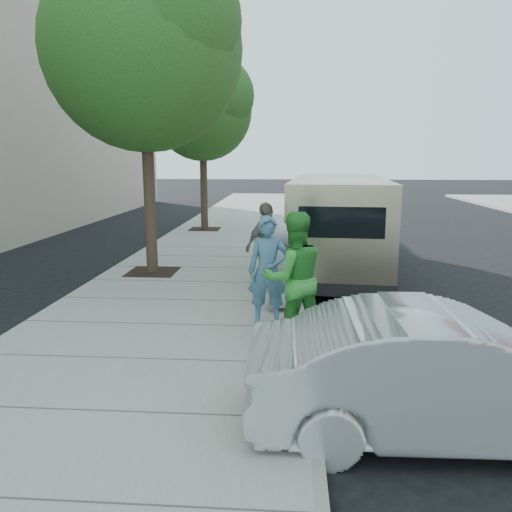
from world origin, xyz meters
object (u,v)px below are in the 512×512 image
object	(u,v)px
van	(338,224)
tree_far	(203,106)
person_officer	(268,271)
parking_meter	(296,268)
person_striped_polo	(267,246)
tree_near	(145,43)
person_green_shirt	(294,278)
sedan	(448,375)
person_gray_shirt	(281,267)

from	to	relation	value
van	tree_far	bearing A→B (deg)	128.60
person_officer	parking_meter	bearing A→B (deg)	3.50
tree_far	person_striped_polo	world-z (taller)	tree_far
tree_far	person_officer	bearing A→B (deg)	-75.12
tree_far	person_officer	distance (m)	12.39
tree_near	van	world-z (taller)	tree_near
tree_far	person_striped_polo	distance (m)	10.18
tree_far	person_green_shirt	distance (m)	13.22
parking_meter	sedan	xyz separation A→B (m)	(1.58, -3.12, -0.44)
tree_far	sedan	size ratio (longest dim) A/B	1.52
parking_meter	person_officer	xyz separation A→B (m)	(-0.48, -0.02, -0.06)
person_officer	person_striped_polo	world-z (taller)	person_striped_polo
sedan	person_green_shirt	world-z (taller)	person_green_shirt
tree_near	tree_far	distance (m)	7.63
person_green_shirt	person_striped_polo	size ratio (longest dim) A/B	1.08
parking_meter	person_gray_shirt	xyz separation A→B (m)	(-0.28, 0.86, -0.17)
van	person_striped_polo	size ratio (longest dim) A/B	3.58
tree_near	person_green_shirt	xyz separation A→B (m)	(3.45, -4.60, -4.38)
person_green_shirt	person_officer	bearing A→B (deg)	-79.38
van	person_gray_shirt	distance (m)	4.03
sedan	person_striped_polo	distance (m)	5.94
parking_meter	person_green_shirt	xyz separation A→B (m)	(-0.05, -0.83, 0.02)
van	person_gray_shirt	bearing A→B (deg)	-105.89
sedan	person_officer	world-z (taller)	person_officer
person_gray_shirt	tree_near	bearing A→B (deg)	-68.57
person_striped_polo	person_green_shirt	bearing A→B (deg)	57.90
van	sedan	world-z (taller)	van
tree_near	parking_meter	bearing A→B (deg)	-47.13
van	person_officer	xyz separation A→B (m)	(-1.58, -4.66, -0.21)
tree_near	person_green_shirt	bearing A→B (deg)	-53.12
tree_far	person_striped_polo	xyz separation A→B (m)	(2.89, -8.99, -3.79)
person_gray_shirt	person_striped_polo	xyz separation A→B (m)	(-0.33, 1.52, 0.12)
tree_far	van	distance (m)	8.92
parking_meter	person_striped_polo	xyz separation A→B (m)	(-0.61, 2.38, -0.05)
tree_far	person_officer	world-z (taller)	tree_far
sedan	person_officer	size ratio (longest dim) A/B	2.28
person_officer	tree_near	bearing A→B (deg)	129.73
sedan	person_striped_polo	bearing A→B (deg)	20.33
tree_near	person_gray_shirt	world-z (taller)	tree_near
person_officer	person_green_shirt	size ratio (longest dim) A/B	0.92
parking_meter	person_green_shirt	size ratio (longest dim) A/B	0.68
van	tree_near	bearing A→B (deg)	-165.17
parking_meter	van	size ratio (longest dim) A/B	0.20
person_officer	person_striped_polo	distance (m)	2.40
parking_meter	van	xyz separation A→B (m)	(1.10, 4.64, 0.15)
van	person_officer	world-z (taller)	van
tree_near	sedan	bearing A→B (deg)	-53.59
person_green_shirt	parking_meter	bearing A→B (deg)	-110.66
tree_near	person_gray_shirt	bearing A→B (deg)	-42.09
tree_far	parking_meter	distance (m)	12.47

